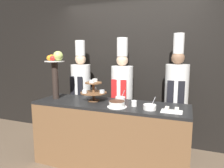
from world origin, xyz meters
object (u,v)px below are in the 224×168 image
Objects in this scene: cup_white at (134,103)px; chef_center_right at (176,93)px; cake_round at (117,104)px; fruit_pedestal at (56,67)px; chef_center_left at (122,90)px; serving_bowl_far at (120,99)px; tiered_stand at (94,90)px; serving_bowl_near at (150,107)px; cake_square_tray at (172,110)px; chef_left at (81,87)px.

chef_center_right is at bearing 54.99° from cup_white.
cake_round is 0.13× the size of chef_center_right.
chef_center_left is (0.81, 0.66, -0.40)m from fruit_pedestal.
cup_white is 0.46× the size of serving_bowl_far.
tiered_stand reaches higher than serving_bowl_far.
chef_center_left is (-0.60, 0.76, 0.04)m from serving_bowl_near.
chef_center_right reaches higher than cake_square_tray.
tiered_stand is at bearing -110.50° from chef_center_left.
cake_square_tray is 0.13× the size of chef_center_right.
tiered_stand is 5.00× the size of cup_white.
cake_square_tray is (1.67, -0.10, -0.45)m from fruit_pedestal.
fruit_pedestal is 1.06m from serving_bowl_far.
chef_center_left reaches higher than tiered_stand.
chef_left is 1.64m from chef_center_right.
chef_center_right reaches higher than chef_left.
cake_round is 0.34m from serving_bowl_far.
chef_left is at bearing 140.55° from cake_round.
tiered_stand reaches higher than cup_white.
fruit_pedestal is at bearing -93.40° from chef_left.
chef_center_right is (0.01, 0.76, 0.07)m from cake_square_tray.
fruit_pedestal is 2.84× the size of cake_round.
fruit_pedestal is 1.10m from cake_round.
cup_white is 0.45× the size of serving_bowl_near.
cake_round is (0.42, -0.19, -0.12)m from tiered_stand.
chef_left is 0.97× the size of chef_center_right.
serving_bowl_far reaches higher than cake_square_tray.
chef_left is at bearing 180.00° from chef_center_right.
tiered_stand is 0.67m from fruit_pedestal.
tiered_stand is 2.31× the size of serving_bowl_far.
fruit_pedestal is 1.27m from cup_white.
chef_center_left is at bearing 103.73° from cake_round.
serving_bowl_far is at bearing 101.46° from cake_round.
serving_bowl_near is at bearing 179.30° from cake_square_tray.
serving_bowl_near reaches higher than cake_round.
chef_center_right reaches higher than tiered_stand.
cup_white is 0.04× the size of chef_center_left.
fruit_pedestal is 0.38× the size of chef_center_left.
chef_left is (-1.16, 0.68, 0.04)m from cup_white.
serving_bowl_far is 0.48m from chef_center_left.
chef_center_left is 0.86m from chef_center_right.
tiered_stand is 1.25m from chef_center_right.
fruit_pedestal is 1.73m from cake_square_tray.
serving_bowl_far is (-0.73, 0.30, 0.01)m from cake_square_tray.
chef_center_left reaches higher than cup_white.
chef_left is at bearing 152.72° from serving_bowl_far.
cake_round is 0.14× the size of chef_center_left.
chef_center_left is at bearing -0.00° from chef_left.
cup_white is 0.04× the size of chef_center_right.
chef_center_left is at bearing 119.54° from cup_white.
serving_bowl_far is 1.01m from chef_left.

